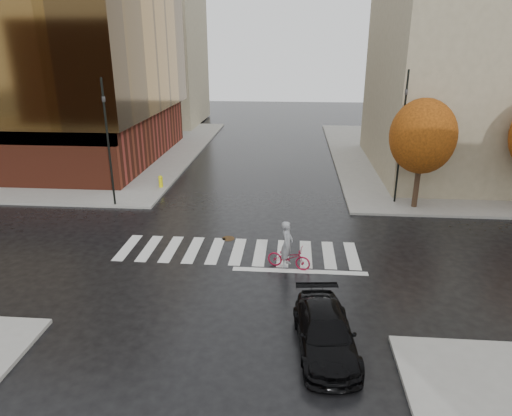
{
  "coord_description": "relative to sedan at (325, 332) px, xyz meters",
  "views": [
    {
      "loc": [
        2.56,
        -19.48,
        9.6
      ],
      "look_at": [
        0.83,
        1.27,
        2.0
      ],
      "focal_mm": 32.0,
      "sensor_mm": 36.0,
      "label": 1
    }
  ],
  "objects": [
    {
      "name": "ground",
      "position": [
        -3.77,
        6.7,
        -0.65
      ],
      "size": [
        120.0,
        120.0,
        0.0
      ],
      "primitive_type": "plane",
      "color": "black",
      "rests_on": "ground"
    },
    {
      "name": "sidewalk_nw",
      "position": [
        -24.77,
        27.7,
        -0.58
      ],
      "size": [
        30.0,
        30.0,
        0.15
      ],
      "primitive_type": "cube",
      "color": "gray",
      "rests_on": "ground"
    },
    {
      "name": "sidewalk_ne",
      "position": [
        17.23,
        27.7,
        -0.58
      ],
      "size": [
        30.0,
        30.0,
        0.15
      ],
      "primitive_type": "cube",
      "color": "gray",
      "rests_on": "ground"
    },
    {
      "name": "crosswalk",
      "position": [
        -3.77,
        7.2,
        -0.65
      ],
      "size": [
        12.0,
        3.0,
        0.01
      ],
      "primitive_type": "cube",
      "color": "silver",
      "rests_on": "ground"
    },
    {
      "name": "building_ne_tan",
      "position": [
        13.23,
        23.7,
        8.5
      ],
      "size": [
        16.0,
        16.0,
        18.0
      ],
      "primitive_type": "cube",
      "color": "gray",
      "rests_on": "sidewalk_ne"
    },
    {
      "name": "building_nw_far",
      "position": [
        -19.77,
        43.7,
        9.5
      ],
      "size": [
        14.0,
        12.0,
        20.0
      ],
      "primitive_type": "cube",
      "color": "gray",
      "rests_on": "sidewalk_nw"
    },
    {
      "name": "tree_ne_a",
      "position": [
        6.23,
        14.1,
        3.8
      ],
      "size": [
        3.8,
        3.8,
        6.5
      ],
      "color": "#302315",
      "rests_on": "sidewalk_ne"
    },
    {
      "name": "sedan",
      "position": [
        0.0,
        0.0,
        0.0
      ],
      "size": [
        2.27,
        4.66,
        1.31
      ],
      "primitive_type": "imported",
      "rotation": [
        0.0,
        0.0,
        0.1
      ],
      "color": "black",
      "rests_on": "ground"
    },
    {
      "name": "cyclist",
      "position": [
        -1.31,
        5.7,
        0.11
      ],
      "size": [
        2.08,
        1.17,
        2.24
      ],
      "rotation": [
        0.0,
        0.0,
        1.31
      ],
      "color": "maroon",
      "rests_on": "ground"
    },
    {
      "name": "traffic_light_nw",
      "position": [
        -12.13,
        13.0,
        3.84
      ],
      "size": [
        0.19,
        0.16,
        7.58
      ],
      "rotation": [
        0.0,
        0.0,
        -1.6
      ],
      "color": "black",
      "rests_on": "sidewalk_nw"
    },
    {
      "name": "traffic_light_ne",
      "position": [
        5.23,
        14.96,
        4.13
      ],
      "size": [
        0.17,
        0.21,
        7.98
      ],
      "rotation": [
        0.0,
        0.0,
        3.1
      ],
      "color": "black",
      "rests_on": "sidewalk_ne"
    },
    {
      "name": "fire_hydrant",
      "position": [
        -10.27,
        16.7,
        -0.05
      ],
      "size": [
        0.3,
        0.3,
        0.83
      ],
      "color": "yellow",
      "rests_on": "sidewalk_nw"
    },
    {
      "name": "manhole",
      "position": [
        -4.45,
        8.7,
        -0.65
      ],
      "size": [
        0.69,
        0.69,
        0.01
      ],
      "primitive_type": "cylinder",
      "rotation": [
        0.0,
        0.0,
        -0.05
      ],
      "color": "#49321A",
      "rests_on": "ground"
    }
  ]
}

